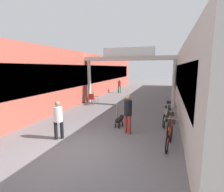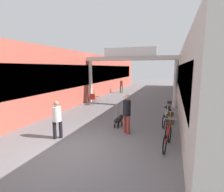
# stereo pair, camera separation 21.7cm
# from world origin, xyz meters

# --- Properties ---
(ground_plane) EXTENTS (80.00, 80.00, 0.00)m
(ground_plane) POSITION_xyz_m (0.00, 0.00, 0.00)
(ground_plane) COLOR slate
(storefront_left) EXTENTS (3.00, 26.00, 4.08)m
(storefront_left) POSITION_xyz_m (-5.09, 11.00, 2.04)
(storefront_left) COLOR #B25142
(storefront_left) RESTS_ON ground_plane
(storefront_right) EXTENTS (3.00, 26.00, 4.08)m
(storefront_right) POSITION_xyz_m (5.09, 11.00, 2.04)
(storefront_right) COLOR beige
(storefront_right) RESTS_ON ground_plane
(arcade_sign_gateway) EXTENTS (7.40, 0.47, 4.35)m
(arcade_sign_gateway) POSITION_xyz_m (0.00, 8.09, 3.07)
(arcade_sign_gateway) COLOR beige
(arcade_sign_gateway) RESTS_ON ground_plane
(pedestrian_with_dog) EXTENTS (0.47, 0.47, 1.75)m
(pedestrian_with_dog) POSITION_xyz_m (1.35, 2.09, 1.00)
(pedestrian_with_dog) COLOR #99332D
(pedestrian_with_dog) RESTS_ON ground_plane
(pedestrian_companion) EXTENTS (0.48, 0.48, 1.56)m
(pedestrian_companion) POSITION_xyz_m (-1.17, 0.63, 0.88)
(pedestrian_companion) COLOR black
(pedestrian_companion) RESTS_ON ground_plane
(pedestrian_carrying_crate) EXTENTS (0.40, 0.38, 1.59)m
(pedestrian_carrying_crate) POSITION_xyz_m (-2.33, 13.92, 0.90)
(pedestrian_carrying_crate) COLOR #4C7F47
(pedestrian_carrying_crate) RESTS_ON ground_plane
(dog_on_leash) EXTENTS (0.42, 0.78, 0.55)m
(dog_on_leash) POSITION_xyz_m (0.78, 2.82, 0.35)
(dog_on_leash) COLOR black
(dog_on_leash) RESTS_ON ground_plane
(bicycle_red_nearest) EXTENTS (0.46, 1.68, 0.98)m
(bicycle_red_nearest) POSITION_xyz_m (3.11, 1.32, 0.44)
(bicycle_red_nearest) COLOR black
(bicycle_red_nearest) RESTS_ON ground_plane
(bicycle_orange_second) EXTENTS (0.46, 1.69, 0.98)m
(bicycle_orange_second) POSITION_xyz_m (3.11, 2.54, 0.44)
(bicycle_orange_second) COLOR black
(bicycle_orange_second) RESTS_ON ground_plane
(bicycle_silver_third) EXTENTS (0.46, 1.68, 0.98)m
(bicycle_silver_third) POSITION_xyz_m (2.94, 3.91, 0.44)
(bicycle_silver_third) COLOR black
(bicycle_silver_third) RESTS_ON ground_plane
(bicycle_blue_farthest) EXTENTS (0.46, 1.69, 0.98)m
(bicycle_blue_farthest) POSITION_xyz_m (3.09, 5.23, 0.44)
(bicycle_blue_farthest) COLOR black
(bicycle_blue_farthest) RESTS_ON ground_plane
(bollard_post_metal) EXTENTS (0.10, 0.10, 1.06)m
(bollard_post_metal) POSITION_xyz_m (0.55, 3.18, 0.54)
(bollard_post_metal) COLOR gray
(bollard_post_metal) RESTS_ON ground_plane
(cafe_chair_red_nearer) EXTENTS (0.42, 0.42, 0.89)m
(cafe_chair_red_nearer) POSITION_xyz_m (-2.57, 6.90, 0.54)
(cafe_chair_red_nearer) COLOR gray
(cafe_chair_red_nearer) RESTS_ON ground_plane
(cafe_chair_wood_farther) EXTENTS (0.44, 0.44, 0.89)m
(cafe_chair_wood_farther) POSITION_xyz_m (-2.92, 8.34, 0.54)
(cafe_chair_wood_farther) COLOR gray
(cafe_chair_wood_farther) RESTS_ON ground_plane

